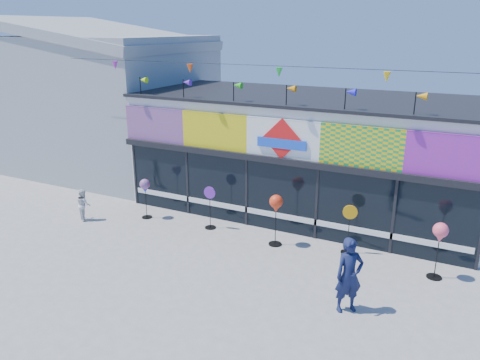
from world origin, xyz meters
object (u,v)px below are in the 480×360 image
Objects in this scene: spinner_3 at (349,228)px; spinner_2 at (276,205)px; spinner_4 at (440,234)px; adult_man at (349,275)px; spinner_1 at (210,206)px; spinner_0 at (145,187)px; child at (84,204)px.

spinner_2 is at bearing -168.54° from spinner_3.
adult_man is at bearing -124.24° from spinner_4.
spinner_1 is 0.92× the size of spinner_4.
spinner_3 is (4.53, 0.22, 0.03)m from spinner_1.
spinner_2 reaches higher than spinner_0.
adult_man is (0.72, -2.93, 0.12)m from spinner_3.
spinner_3 is at bearing -140.39° from child.
adult_man reaches higher than spinner_0.
child is at bearing 132.98° from adult_man.
spinner_4 is (2.44, -0.40, 0.47)m from spinner_3.
spinner_3 is (2.12, 0.43, -0.50)m from spinner_2.
adult_man is (-1.72, -2.53, -0.35)m from spinner_4.
spinner_2 reaches higher than child.
spinner_0 reaches higher than child.
spinner_2 reaches higher than spinner_1.
spinner_4 is 3.08m from adult_man.
spinner_2 is 1.47× the size of child.
spinner_3 is 8.93m from child.
adult_man is (5.24, -2.70, 0.15)m from spinner_1.
spinner_4 reaches higher than spinner_3.
spinner_4 reaches higher than child.
spinner_4 is (4.56, 0.03, -0.03)m from spinner_2.
child is at bearing -170.22° from spinner_3.
adult_man is at bearing -76.23° from spinner_3.
spinner_2 is 6.81m from child.
child is (-4.27, -1.29, -0.22)m from spinner_1.
spinner_3 is at bearing 65.19° from adult_man.
spinner_4 is (6.96, -0.18, 0.50)m from spinner_1.
spinner_2 is at bearing 100.07° from adult_man.
adult_man is 1.67× the size of child.
spinner_3 is at bearing 170.69° from spinner_4.
spinner_3 is at bearing 3.59° from spinner_0.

